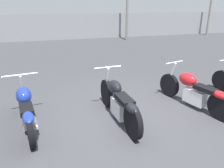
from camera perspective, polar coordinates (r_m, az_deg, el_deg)
name	(u,v)px	position (r m, az deg, el deg)	size (l,w,h in m)	color
ground_plane	(119,119)	(4.88, 1.87, -9.20)	(60.00, 60.00, 0.00)	#38383D
fence_back	(62,27)	(16.42, -12.93, 14.32)	(40.00, 0.04, 1.79)	gray
motorcycle_slot_1	(26,109)	(4.70, -21.54, -6.08)	(0.73, 2.03, 0.97)	black
motorcycle_slot_2	(119,102)	(4.65, 1.79, -4.73)	(0.65, 2.18, 1.03)	black
motorcycle_slot_3	(194,91)	(5.62, 20.66, -1.71)	(0.75, 2.15, 0.99)	black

